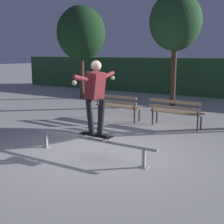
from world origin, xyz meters
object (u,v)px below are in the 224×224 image
at_px(grind_rail, 90,142).
at_px(tree_far_left, 81,33).
at_px(skateboard, 96,135).
at_px(skateboarder, 95,92).
at_px(park_bench_left_center, 176,110).
at_px(tree_behind_benches, 175,22).
at_px(park_bench_leftmost, 117,104).

bearing_deg(grind_rail, tree_far_left, 127.40).
distance_m(grind_rail, skateboard, 0.22).
bearing_deg(skateboarder, skateboard, 177.55).
distance_m(park_bench_left_center, tree_far_left, 7.33).
bearing_deg(tree_behind_benches, park_bench_left_center, -69.23).
bearing_deg(tree_far_left, park_bench_leftmost, -40.99).
bearing_deg(park_bench_left_center, skateboarder, -99.91).
xyz_separation_m(grind_rail, skateboard, (0.14, 0.00, 0.16)).
relative_size(skateboarder, park_bench_left_center, 0.97).
height_order(skateboard, park_bench_leftmost, park_bench_leftmost).
relative_size(skateboarder, tree_behind_benches, 0.34).
bearing_deg(tree_far_left, tree_behind_benches, 0.50).
xyz_separation_m(skateboard, tree_far_left, (-5.35, 6.81, 2.62)).
height_order(skateboard, tree_behind_benches, tree_behind_benches).
relative_size(skateboard, park_bench_leftmost, 0.49).
distance_m(skateboarder, park_bench_leftmost, 3.77).
relative_size(skateboard, park_bench_left_center, 0.49).
height_order(skateboard, tree_far_left, tree_far_left).
bearing_deg(park_bench_leftmost, skateboarder, -67.36).
distance_m(park_bench_leftmost, tree_far_left, 5.82).
height_order(grind_rail, park_bench_leftmost, park_bench_leftmost).
xyz_separation_m(park_bench_leftmost, tree_behind_benches, (0.69, 3.47, 2.86)).
bearing_deg(grind_rail, skateboard, 0.00).
height_order(skateboarder, tree_far_left, tree_far_left).
xyz_separation_m(tree_far_left, tree_behind_benches, (4.63, 0.04, 0.29)).
distance_m(grind_rail, tree_behind_benches, 7.53).
distance_m(skateboard, tree_far_left, 9.05).
height_order(skateboarder, park_bench_left_center, skateboarder).
distance_m(grind_rail, park_bench_left_center, 3.47).
relative_size(grind_rail, skateboarder, 1.99).
bearing_deg(skateboarder, grind_rail, 179.95).
relative_size(tree_far_left, tree_behind_benches, 0.96).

